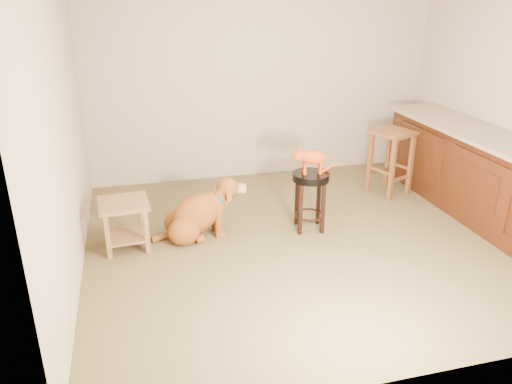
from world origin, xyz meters
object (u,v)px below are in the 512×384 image
object	(u,v)px
side_table	(125,218)
golden_retriever	(197,215)
tabby_kitten	(311,158)
padded_stool	(310,190)
wood_stool	(390,161)

from	to	relation	value
side_table	golden_retriever	world-z (taller)	golden_retriever
side_table	tabby_kitten	world-z (taller)	tabby_kitten
tabby_kitten	padded_stool	bearing A→B (deg)	-5.72
padded_stool	tabby_kitten	bearing A→B (deg)	164.48
side_table	padded_stool	bearing A→B (deg)	-1.89
side_table	golden_retriever	xyz separation A→B (m)	(0.70, 0.05, -0.08)
padded_stool	golden_retriever	world-z (taller)	padded_stool
wood_stool	golden_retriever	size ratio (longest dim) A/B	0.78
padded_stool	wood_stool	bearing A→B (deg)	28.68
golden_retriever	wood_stool	bearing A→B (deg)	9.98
padded_stool	tabby_kitten	world-z (taller)	tabby_kitten
wood_stool	golden_retriever	world-z (taller)	wood_stool
padded_stool	side_table	distance (m)	1.86
side_table	tabby_kitten	size ratio (longest dim) A/B	1.01
side_table	golden_retriever	distance (m)	0.71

